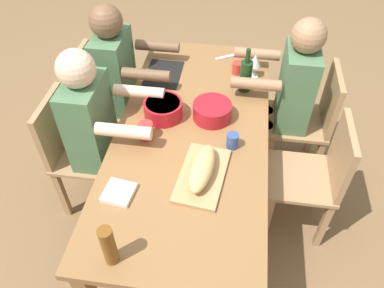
{
  "coord_description": "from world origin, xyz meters",
  "views": [
    {
      "loc": [
        1.56,
        0.23,
        2.21
      ],
      "look_at": [
        0.0,
        0.0,
        0.63
      ],
      "focal_mm": 35.56,
      "sensor_mm": 36.0,
      "label": 1
    }
  ],
  "objects_px": {
    "wine_glass": "(255,61)",
    "serving_bowl_salad": "(163,108)",
    "serving_bowl_pasta": "(212,110)",
    "diner_near_left": "(121,76)",
    "wine_bottle": "(246,75)",
    "diner_far_left": "(289,90)",
    "diner_near_center": "(97,126)",
    "cup_near_center": "(146,131)",
    "chair_near_left": "(101,98)",
    "dining_table": "(192,141)",
    "cutting_board": "(202,175)",
    "cup_far_center": "(232,141)",
    "cup_far_left": "(237,68)",
    "beer_bottle": "(109,246)",
    "bread_loaf": "(202,168)",
    "chair_near_center": "(75,148)",
    "chair_far_left": "(310,118)",
    "napkin_stack": "(119,192)",
    "chair_far_center": "(317,174)"
  },
  "relations": [
    {
      "from": "chair_far_center",
      "to": "serving_bowl_salad",
      "type": "distance_m",
      "value": 0.99
    },
    {
      "from": "diner_far_left",
      "to": "diner_near_left",
      "type": "bearing_deg",
      "value": -90.0
    },
    {
      "from": "cutting_board",
      "to": "beer_bottle",
      "type": "relative_size",
      "value": 1.82
    },
    {
      "from": "wine_glass",
      "to": "serving_bowl_salad",
      "type": "bearing_deg",
      "value": -46.72
    },
    {
      "from": "diner_far_left",
      "to": "cup_far_left",
      "type": "bearing_deg",
      "value": -103.82
    },
    {
      "from": "dining_table",
      "to": "chair_near_left",
      "type": "xyz_separation_m",
      "value": [
        -0.52,
        -0.75,
        -0.17
      ]
    },
    {
      "from": "serving_bowl_salad",
      "to": "serving_bowl_pasta",
      "type": "xyz_separation_m",
      "value": [
        -0.03,
        0.28,
        -0.0
      ]
    },
    {
      "from": "dining_table",
      "to": "cup_far_center",
      "type": "bearing_deg",
      "value": 67.26
    },
    {
      "from": "chair_near_left",
      "to": "wine_glass",
      "type": "relative_size",
      "value": 5.12
    },
    {
      "from": "chair_far_center",
      "to": "cup_far_center",
      "type": "distance_m",
      "value": 0.61
    },
    {
      "from": "chair_near_left",
      "to": "serving_bowl_pasta",
      "type": "height_order",
      "value": "chair_near_left"
    },
    {
      "from": "dining_table",
      "to": "cup_near_center",
      "type": "distance_m",
      "value": 0.29
    },
    {
      "from": "napkin_stack",
      "to": "beer_bottle",
      "type": "bearing_deg",
      "value": 11.45
    },
    {
      "from": "diner_near_left",
      "to": "cup_near_center",
      "type": "bearing_deg",
      "value": 28.14
    },
    {
      "from": "cup_far_center",
      "to": "napkin_stack",
      "type": "xyz_separation_m",
      "value": [
        0.4,
        -0.52,
        -0.03
      ]
    },
    {
      "from": "diner_near_center",
      "to": "cup_far_center",
      "type": "relative_size",
      "value": 13.57
    },
    {
      "from": "serving_bowl_salad",
      "to": "cup_far_left",
      "type": "bearing_deg",
      "value": 141.45
    },
    {
      "from": "diner_near_left",
      "to": "serving_bowl_salad",
      "type": "height_order",
      "value": "diner_near_left"
    },
    {
      "from": "serving_bowl_pasta",
      "to": "dining_table",
      "type": "bearing_deg",
      "value": -38.7
    },
    {
      "from": "wine_bottle",
      "to": "cup_far_center",
      "type": "bearing_deg",
      "value": -4.43
    },
    {
      "from": "diner_near_left",
      "to": "wine_bottle",
      "type": "relative_size",
      "value": 4.14
    },
    {
      "from": "dining_table",
      "to": "cutting_board",
      "type": "bearing_deg",
      "value": 16.74
    },
    {
      "from": "chair_near_center",
      "to": "diner_near_left",
      "type": "relative_size",
      "value": 0.71
    },
    {
      "from": "diner_near_center",
      "to": "chair_near_left",
      "type": "relative_size",
      "value": 1.41
    },
    {
      "from": "cup_near_center",
      "to": "cup_far_left",
      "type": "relative_size",
      "value": 1.21
    },
    {
      "from": "dining_table",
      "to": "cup_far_left",
      "type": "height_order",
      "value": "cup_far_left"
    },
    {
      "from": "diner_far_left",
      "to": "chair_near_left",
      "type": "bearing_deg",
      "value": -90.0
    },
    {
      "from": "cup_far_center",
      "to": "cup_far_left",
      "type": "relative_size",
      "value": 1.11
    },
    {
      "from": "serving_bowl_salad",
      "to": "cup_far_left",
      "type": "distance_m",
      "value": 0.64
    },
    {
      "from": "cup_near_center",
      "to": "chair_far_left",
      "type": "bearing_deg",
      "value": 121.41
    },
    {
      "from": "diner_near_center",
      "to": "bread_loaf",
      "type": "relative_size",
      "value": 3.75
    },
    {
      "from": "beer_bottle",
      "to": "cup_far_center",
      "type": "distance_m",
      "value": 0.86
    },
    {
      "from": "serving_bowl_salad",
      "to": "cup_far_center",
      "type": "height_order",
      "value": "serving_bowl_salad"
    },
    {
      "from": "dining_table",
      "to": "bread_loaf",
      "type": "bearing_deg",
      "value": 16.74
    },
    {
      "from": "beer_bottle",
      "to": "wine_glass",
      "type": "distance_m",
      "value": 1.51
    },
    {
      "from": "diner_near_left",
      "to": "cup_far_center",
      "type": "relative_size",
      "value": 13.57
    },
    {
      "from": "diner_near_center",
      "to": "cup_far_left",
      "type": "distance_m",
      "value": 0.99
    },
    {
      "from": "cup_far_left",
      "to": "cup_near_center",
      "type": "bearing_deg",
      "value": -33.66
    },
    {
      "from": "chair_near_center",
      "to": "beer_bottle",
      "type": "height_order",
      "value": "beer_bottle"
    },
    {
      "from": "chair_far_left",
      "to": "napkin_stack",
      "type": "xyz_separation_m",
      "value": [
        1.01,
        -1.03,
        0.27
      ]
    },
    {
      "from": "dining_table",
      "to": "diner_near_left",
      "type": "xyz_separation_m",
      "value": [
        -0.52,
        -0.57,
        0.04
      ]
    },
    {
      "from": "chair_near_center",
      "to": "diner_near_left",
      "type": "distance_m",
      "value": 0.59
    },
    {
      "from": "dining_table",
      "to": "chair_far_center",
      "type": "height_order",
      "value": "chair_far_center"
    },
    {
      "from": "diner_near_center",
      "to": "bread_loaf",
      "type": "xyz_separation_m",
      "value": [
        0.33,
        0.67,
        0.11
      ]
    },
    {
      "from": "chair_far_left",
      "to": "bread_loaf",
      "type": "xyz_separation_m",
      "value": [
        0.85,
        -0.65,
        0.32
      ]
    },
    {
      "from": "diner_near_left",
      "to": "dining_table",
      "type": "bearing_deg",
      "value": 47.67
    },
    {
      "from": "diner_near_center",
      "to": "cup_near_center",
      "type": "relative_size",
      "value": 12.45
    },
    {
      "from": "diner_near_center",
      "to": "chair_far_left",
      "type": "xyz_separation_m",
      "value": [
        -0.52,
        1.32,
        -0.21
      ]
    },
    {
      "from": "chair_near_left",
      "to": "bread_loaf",
      "type": "xyz_separation_m",
      "value": [
        0.85,
        0.85,
        0.32
      ]
    },
    {
      "from": "chair_near_center",
      "to": "cup_far_left",
      "type": "xyz_separation_m",
      "value": [
        -0.6,
        0.97,
        0.3
      ]
    }
  ]
}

